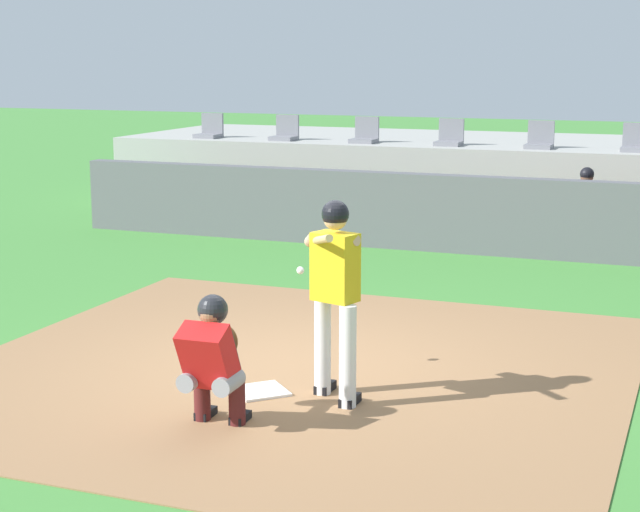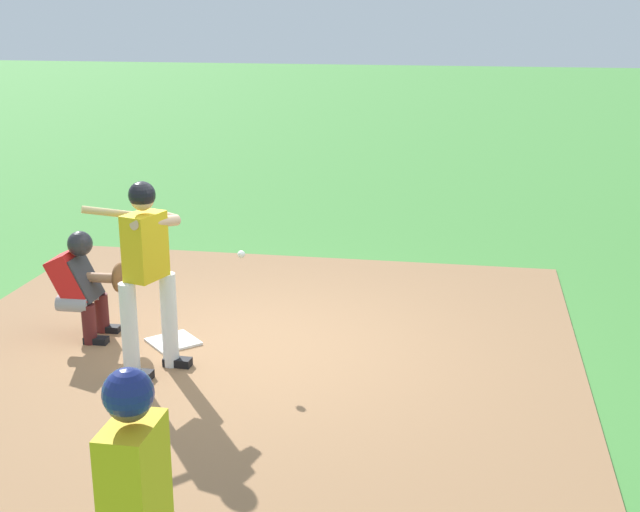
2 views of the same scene
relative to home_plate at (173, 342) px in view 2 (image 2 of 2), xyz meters
name	(u,v)px [view 2 (image 2 of 2)]	position (x,y,z in m)	size (l,w,h in m)	color
ground_plane	(250,349)	(0.00, 0.80, -0.02)	(80.00, 80.00, 0.00)	#428438
dirt_infield	(250,349)	(0.00, 0.80, -0.02)	(6.40, 6.40, 0.01)	#936B47
home_plate	(173,342)	(0.00, 0.00, 0.00)	(0.44, 0.44, 0.02)	white
batter_at_plate	(147,266)	(0.69, 0.05, 1.01)	(0.60, 0.85, 1.80)	silver
catcher_crouched	(84,281)	(-0.01, -0.91, 0.59)	(0.49, 2.03, 1.13)	gray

